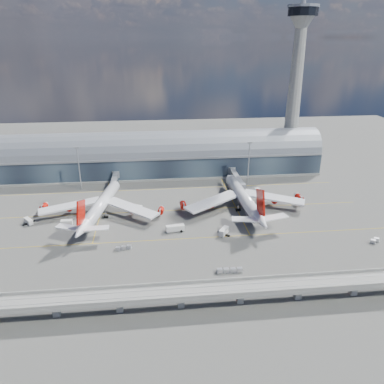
{
  "coord_description": "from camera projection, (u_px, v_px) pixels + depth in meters",
  "views": [
    {
      "loc": [
        -7.1,
        -155.13,
        82.81
      ],
      "look_at": [
        10.7,
        10.0,
        14.0
      ],
      "focal_mm": 35.0,
      "sensor_mm": 36.0,
      "label": 1
    }
  ],
  "objects": [
    {
      "name": "cargo_train_2",
      "position": [
        375.0,
        241.0,
        162.81
      ],
      "size": [
        5.17,
        3.88,
        1.71
      ],
      "rotation": [
        0.0,
        0.0,
        1.06
      ],
      "color": "gray",
      "rests_on": "ground"
    },
    {
      "name": "jet_bridge_left",
      "position": [
        114.0,
        181.0,
        218.68
      ],
      "size": [
        4.4,
        28.0,
        7.25
      ],
      "color": "gray",
      "rests_on": "ground"
    },
    {
      "name": "guideway",
      "position": [
        181.0,
        293.0,
        122.34
      ],
      "size": [
        220.0,
        8.5,
        7.2
      ],
      "color": "gray",
      "rests_on": "ground"
    },
    {
      "name": "service_truck_3",
      "position": [
        224.0,
        231.0,
        169.1
      ],
      "size": [
        5.66,
        6.6,
        3.07
      ],
      "rotation": [
        0.0,
        0.0,
        -0.61
      ],
      "color": "silver",
      "rests_on": "ground"
    },
    {
      "name": "floodlight_mast_left",
      "position": [
        79.0,
        167.0,
        215.24
      ],
      "size": [
        3.0,
        0.7,
        25.7
      ],
      "color": "gray",
      "rests_on": "ground"
    },
    {
      "name": "airliner_left",
      "position": [
        100.0,
        206.0,
        184.83
      ],
      "size": [
        62.74,
        66.05,
        20.21
      ],
      "rotation": [
        0.0,
        0.0,
        -0.18
      ],
      "color": "white",
      "rests_on": "ground"
    },
    {
      "name": "service_truck_5",
      "position": [
        136.0,
        208.0,
        192.6
      ],
      "size": [
        6.61,
        5.04,
        3.01
      ],
      "rotation": [
        0.0,
        0.0,
        1.08
      ],
      "color": "silver",
      "rests_on": "ground"
    },
    {
      "name": "cargo_train_0",
      "position": [
        123.0,
        248.0,
        157.36
      ],
      "size": [
        7.02,
        2.83,
        1.54
      ],
      "rotation": [
        0.0,
        0.0,
        1.36
      ],
      "color": "gray",
      "rests_on": "ground"
    },
    {
      "name": "service_truck_4",
      "position": [
        258.0,
        192.0,
        212.22
      ],
      "size": [
        3.68,
        5.93,
        3.2
      ],
      "rotation": [
        0.0,
        0.0,
        0.22
      ],
      "color": "silver",
      "rests_on": "ground"
    },
    {
      "name": "service_truck_1",
      "position": [
        67.0,
        223.0,
        176.86
      ],
      "size": [
        5.28,
        2.68,
        3.05
      ],
      "rotation": [
        0.0,
        0.0,
        1.58
      ],
      "color": "silver",
      "rests_on": "ground"
    },
    {
      "name": "service_truck_2",
      "position": [
        175.0,
        228.0,
        171.97
      ],
      "size": [
        8.68,
        3.59,
        3.05
      ],
      "rotation": [
        0.0,
        0.0,
        1.71
      ],
      "color": "silver",
      "rests_on": "ground"
    },
    {
      "name": "taxi_lines",
      "position": [
        169.0,
        209.0,
        195.19
      ],
      "size": [
        200.0,
        80.12,
        0.01
      ],
      "color": "gold",
      "rests_on": "ground"
    },
    {
      "name": "service_truck_0",
      "position": [
        29.0,
        221.0,
        179.16
      ],
      "size": [
        5.43,
        6.09,
        2.56
      ],
      "rotation": [
        0.0,
        0.0,
        0.67
      ],
      "color": "silver",
      "rests_on": "ground"
    },
    {
      "name": "control_tower",
      "position": [
        295.0,
        90.0,
        239.78
      ],
      "size": [
        19.0,
        19.0,
        103.0
      ],
      "color": "gray",
      "rests_on": "ground"
    },
    {
      "name": "floodlight_mast_right",
      "position": [
        249.0,
        161.0,
        225.14
      ],
      "size": [
        3.0,
        0.7,
        25.7
      ],
      "color": "gray",
      "rests_on": "ground"
    },
    {
      "name": "airliner_right",
      "position": [
        244.0,
        199.0,
        193.26
      ],
      "size": [
        66.14,
        69.12,
        21.94
      ],
      "rotation": [
        0.0,
        0.0,
        0.05
      ],
      "color": "white",
      "rests_on": "ground"
    },
    {
      "name": "jet_bridge_right",
      "position": [
        236.0,
        177.0,
        224.06
      ],
      "size": [
        4.4,
        32.0,
        7.25
      ],
      "color": "gray",
      "rests_on": "ground"
    },
    {
      "name": "terminal",
      "position": [
        164.0,
        157.0,
        242.18
      ],
      "size": [
        200.0,
        30.0,
        28.0
      ],
      "color": "#202935",
      "rests_on": "ground"
    },
    {
      "name": "cargo_train_1",
      "position": [
        230.0,
        270.0,
        142.06
      ],
      "size": [
        10.15,
        1.9,
        1.68
      ],
      "rotation": [
        0.0,
        0.0,
        1.6
      ],
      "color": "gray",
      "rests_on": "ground"
    },
    {
      "name": "ground",
      "position": [
        172.0,
        229.0,
        174.89
      ],
      "size": [
        500.0,
        500.0,
        0.0
      ],
      "primitive_type": "plane",
      "color": "#474744",
      "rests_on": "ground"
    }
  ]
}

